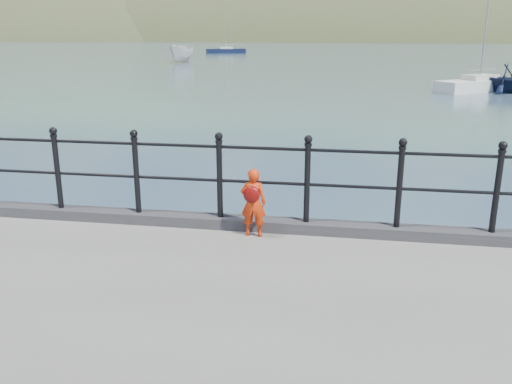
% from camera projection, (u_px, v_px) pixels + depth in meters
% --- Properties ---
extents(ground, '(600.00, 600.00, 0.00)m').
position_uv_depth(ground, '(264.00, 289.00, 7.96)').
color(ground, '#2D4251').
rests_on(ground, ground).
extents(kerb, '(60.00, 0.30, 0.15)m').
position_uv_depth(kerb, '(263.00, 224.00, 7.50)').
color(kerb, '#28282B').
rests_on(kerb, quay).
extents(railing, '(18.11, 0.11, 1.20)m').
position_uv_depth(railing, '(263.00, 172.00, 7.29)').
color(railing, black).
rests_on(railing, kerb).
extents(far_shore, '(830.00, 200.00, 156.00)m').
position_uv_depth(far_shore, '(436.00, 92.00, 234.37)').
color(far_shore, '#333A21').
rests_on(far_shore, ground).
extents(child, '(0.34, 0.30, 0.93)m').
position_uv_depth(child, '(253.00, 202.00, 7.15)').
color(child, red).
rests_on(child, quay).
extents(launch_white, '(2.45, 5.47, 2.05)m').
position_uv_depth(launch_white, '(182.00, 54.00, 61.11)').
color(launch_white, silver).
rests_on(launch_white, ground).
extents(launch_navy, '(4.28, 4.23, 1.71)m').
position_uv_depth(launch_navy, '(508.00, 78.00, 32.17)').
color(launch_navy, black).
rests_on(launch_navy, ground).
extents(sailboat_near, '(5.82, 5.08, 8.38)m').
position_uv_depth(sailboat_near, '(479.00, 86.00, 33.24)').
color(sailboat_near, silver).
rests_on(sailboat_near, ground).
extents(sailboat_left, '(6.44, 3.95, 8.74)m').
position_uv_depth(sailboat_left, '(226.00, 51.00, 85.56)').
color(sailboat_left, black).
rests_on(sailboat_left, ground).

